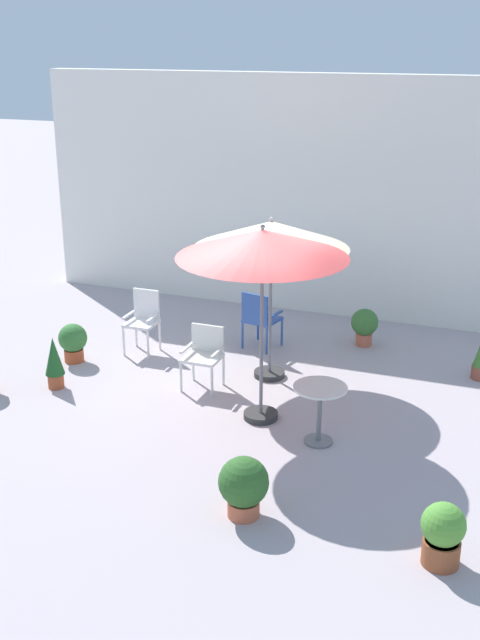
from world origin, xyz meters
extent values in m
plane|color=#B1A3A8|center=(0.00, 0.00, 0.00)|extent=(60.00, 60.00, 0.00)
cube|color=white|center=(0.00, 3.92, 2.02)|extent=(9.97, 0.30, 4.03)
cylinder|color=#2D2D2D|center=(0.57, -0.39, 0.04)|extent=(0.44, 0.44, 0.08)
cylinder|color=slate|center=(0.57, -0.39, 1.23)|extent=(0.04, 0.04, 2.46)
cone|color=#DC4846|center=(0.57, -0.39, 2.30)|extent=(2.08, 2.08, 0.34)
sphere|color=slate|center=(0.57, -0.39, 2.49)|extent=(0.06, 0.06, 0.06)
cylinder|color=#2D2D2D|center=(0.25, 0.88, 0.04)|extent=(0.44, 0.44, 0.08)
cylinder|color=slate|center=(0.25, 0.88, 1.13)|extent=(0.04, 0.04, 2.26)
cone|color=beige|center=(0.25, 0.88, 2.08)|extent=(2.13, 2.13, 0.37)
sphere|color=slate|center=(0.25, 0.88, 2.29)|extent=(0.06, 0.06, 0.06)
cylinder|color=white|center=(1.42, -0.74, 0.72)|extent=(0.64, 0.64, 0.02)
cylinder|color=slate|center=(1.42, -0.74, 0.35)|extent=(0.06, 0.06, 0.71)
cylinder|color=slate|center=(1.42, -0.74, 0.01)|extent=(0.35, 0.35, 0.03)
cube|color=white|center=(-1.86, 1.02, 0.48)|extent=(0.45, 0.44, 0.04)
cube|color=white|center=(-1.86, 1.22, 0.73)|extent=(0.42, 0.04, 0.47)
cube|color=white|center=(-2.07, 1.02, 0.60)|extent=(0.04, 0.39, 0.03)
cube|color=white|center=(-1.66, 1.02, 0.60)|extent=(0.04, 0.39, 0.03)
cylinder|color=white|center=(-2.07, 0.82, 0.23)|extent=(0.04, 0.04, 0.46)
cylinder|color=white|center=(-1.66, 0.82, 0.23)|extent=(0.04, 0.04, 0.46)
cylinder|color=white|center=(-2.07, 1.22, 0.23)|extent=(0.04, 0.04, 0.46)
cylinder|color=white|center=(-1.66, 1.22, 0.23)|extent=(0.04, 0.04, 0.46)
cube|color=silver|center=(-0.48, 0.17, 0.45)|extent=(0.49, 0.45, 0.04)
cube|color=silver|center=(-0.48, 0.37, 0.67)|extent=(0.47, 0.04, 0.39)
cube|color=silver|center=(-0.71, 0.17, 0.57)|extent=(0.04, 0.40, 0.03)
cube|color=silver|center=(-0.26, 0.17, 0.57)|extent=(0.04, 0.40, 0.03)
cylinder|color=silver|center=(-0.71, -0.04, 0.22)|extent=(0.04, 0.04, 0.43)
cylinder|color=silver|center=(-0.25, -0.04, 0.22)|extent=(0.04, 0.04, 0.43)
cylinder|color=silver|center=(-0.71, 0.37, 0.22)|extent=(0.04, 0.04, 0.43)
cylinder|color=silver|center=(-0.25, 0.37, 0.22)|extent=(0.04, 0.04, 0.43)
cube|color=#2E519F|center=(-0.22, 1.91, 0.45)|extent=(0.57, 0.58, 0.04)
cube|color=#2E519F|center=(-0.27, 1.69, 0.70)|extent=(0.45, 0.14, 0.45)
cube|color=#2E519F|center=(-0.01, 1.86, 0.57)|extent=(0.13, 0.44, 0.03)
cube|color=#2E519F|center=(-0.43, 1.95, 0.57)|extent=(0.13, 0.44, 0.03)
cylinder|color=#2E519F|center=(0.04, 2.08, 0.22)|extent=(0.04, 0.04, 0.43)
cylinder|color=#2E519F|center=(-0.39, 2.18, 0.22)|extent=(0.04, 0.04, 0.43)
cylinder|color=#2E519F|center=(-0.05, 1.64, 0.22)|extent=(0.04, 0.04, 0.43)
cylinder|color=#2E519F|center=(-0.49, 1.73, 0.22)|extent=(0.04, 0.04, 0.43)
cylinder|color=#BB5D40|center=(1.12, -2.49, 0.09)|extent=(0.33, 0.33, 0.17)
cylinder|color=#382819|center=(1.12, -2.49, 0.16)|extent=(0.29, 0.29, 0.02)
sphere|color=#2D5D25|center=(1.12, -2.49, 0.39)|extent=(0.52, 0.52, 0.52)
cylinder|color=brown|center=(3.09, -2.56, 0.12)|extent=(0.35, 0.35, 0.25)
cylinder|color=#382819|center=(3.09, -2.56, 0.24)|extent=(0.31, 0.31, 0.02)
sphere|color=#529635|center=(3.09, -2.56, 0.42)|extent=(0.41, 0.41, 0.41)
cylinder|color=#C06146|center=(1.25, 2.55, 0.10)|extent=(0.25, 0.25, 0.20)
cylinder|color=#382819|center=(1.25, 2.55, 0.19)|extent=(0.22, 0.22, 0.02)
sphere|color=#3A7031|center=(1.25, 2.55, 0.38)|extent=(0.43, 0.43, 0.43)
sphere|color=gold|center=(1.17, 2.65, 0.42)|extent=(0.11, 0.11, 0.11)
sphere|color=gold|center=(1.14, 2.67, 0.44)|extent=(0.09, 0.09, 0.09)
sphere|color=gold|center=(1.35, 2.69, 0.38)|extent=(0.10, 0.10, 0.10)
cylinder|color=#A74C2B|center=(-2.39, -0.53, 0.10)|extent=(0.22, 0.22, 0.21)
cylinder|color=#382819|center=(-2.39, -0.53, 0.20)|extent=(0.19, 0.19, 0.02)
cone|color=#1F5623|center=(-2.39, -0.53, 0.47)|extent=(0.27, 0.27, 0.54)
cylinder|color=#AE4B2B|center=(-2.66, 0.36, 0.10)|extent=(0.29, 0.29, 0.19)
cylinder|color=#382819|center=(-2.66, 0.36, 0.18)|extent=(0.25, 0.25, 0.02)
sphere|color=#346F31|center=(-2.66, 0.36, 0.38)|extent=(0.43, 0.43, 0.43)
camera|label=1|loc=(3.51, -8.86, 4.60)|focal=43.93mm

